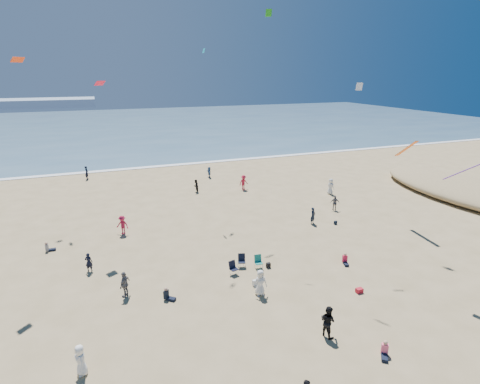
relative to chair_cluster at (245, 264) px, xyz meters
name	(u,v)px	position (x,y,z in m)	size (l,w,h in m)	color
ocean	(118,126)	(-3.51, 84.05, -0.47)	(220.00, 100.00, 0.06)	#476B84
surf_line	(140,168)	(-3.51, 34.05, -0.46)	(220.00, 1.20, 0.08)	white
standing_flyers	(224,219)	(1.14, 8.11, 0.35)	(27.68, 42.91, 1.88)	white
seated_group	(258,304)	(-1.02, -4.75, -0.08)	(22.02, 27.63, 0.84)	white
chair_cluster	(245,264)	(0.00, 0.00, 0.00)	(2.70, 1.54, 1.00)	black
white_tote	(255,283)	(-0.12, -2.15, -0.30)	(0.35, 0.20, 0.40)	white
black_backpack	(268,265)	(1.75, -0.29, -0.31)	(0.30, 0.22, 0.38)	black
cooler	(359,290)	(5.92, -5.39, -0.35)	(0.45, 0.30, 0.30)	red
navy_bag	(335,223)	(11.21, 4.96, -0.33)	(0.28, 0.18, 0.34)	black
kites_aloft	(319,58)	(5.87, 1.07, 14.21)	(45.02, 42.39, 29.04)	green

